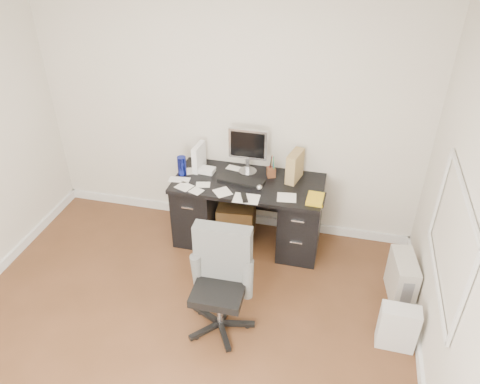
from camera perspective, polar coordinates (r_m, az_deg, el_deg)
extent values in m
plane|color=#492C17|center=(4.08, -8.90, -19.50)|extent=(4.00, 4.00, 0.00)
cube|color=beige|center=(4.77, -1.52, 10.01)|extent=(4.00, 0.02, 2.70)
cube|color=beige|center=(3.03, 26.80, -9.25)|extent=(0.02, 4.00, 2.70)
cube|color=white|center=(2.57, -14.33, 20.55)|extent=(4.00, 4.00, 0.02)
cube|color=silver|center=(5.40, -1.36, -2.85)|extent=(4.00, 0.03, 0.10)
cube|color=black|center=(4.69, 1.03, 1.04)|extent=(1.50, 0.70, 0.04)
cube|color=black|center=(5.02, -5.14, -1.81)|extent=(0.40, 0.60, 0.71)
cube|color=black|center=(4.83, 7.37, -3.55)|extent=(0.40, 0.60, 0.71)
cube|color=black|center=(5.11, 1.82, 0.33)|extent=(0.70, 0.03, 0.51)
cube|color=black|center=(4.67, 0.16, 1.39)|extent=(0.48, 0.22, 0.03)
sphere|color=#B8B9BD|center=(4.53, 2.38, 0.52)|extent=(0.08, 0.08, 0.06)
cylinder|color=navy|center=(4.79, -7.10, 3.18)|extent=(0.11, 0.11, 0.20)
cube|color=white|center=(4.85, -5.03, 4.26)|extent=(0.13, 0.25, 0.28)
cube|color=olive|center=(4.67, 6.70, 3.13)|extent=(0.19, 0.28, 0.30)
cube|color=gold|center=(4.44, 9.23, -0.85)|extent=(0.17, 0.22, 0.04)
cube|color=#AFA89E|center=(4.60, 19.12, -9.87)|extent=(0.25, 0.46, 0.43)
cube|color=silver|center=(4.17, 18.68, -15.36)|extent=(0.31, 0.23, 0.42)
cube|color=#473015|center=(5.11, -0.43, -3.24)|extent=(0.42, 0.42, 0.39)
cube|color=#5D5D62|center=(4.87, -1.49, -6.80)|extent=(0.39, 0.35, 0.19)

